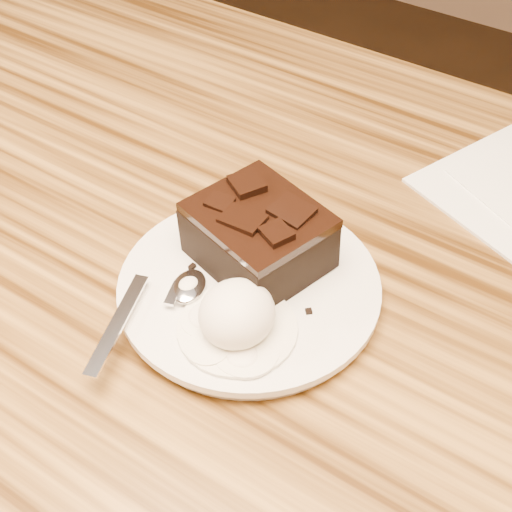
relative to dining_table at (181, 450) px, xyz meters
The scene contains 10 objects.
dining_table is the anchor object (origin of this frame).
plate 0.40m from the dining_table, ahead, with size 0.21×0.21×0.02m, color silver.
brownie 0.43m from the dining_table, ahead, with size 0.10×0.09×0.05m, color black.
ice_cream_scoop 0.44m from the dining_table, 23.66° to the right, with size 0.06×0.06×0.05m, color white.
melt_puddle 0.42m from the dining_table, 23.66° to the right, with size 0.09×0.09×0.00m, color white.
spoon 0.41m from the dining_table, 30.69° to the right, with size 0.03×0.15×0.01m, color silver, non-canonical shape.
crumb_a 0.42m from the dining_table, 26.74° to the right, with size 0.01×0.01×0.00m, color black.
crumb_b 0.43m from the dining_table, ahead, with size 0.01×0.01×0.00m, color black.
crumb_c 0.40m from the dining_table, 21.23° to the right, with size 0.01×0.00×0.00m, color black.
crumb_d 0.41m from the dining_table, 22.47° to the right, with size 0.01×0.01×0.00m, color black.
Camera 1 is at (0.34, -0.35, 1.20)m, focal length 51.49 mm.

